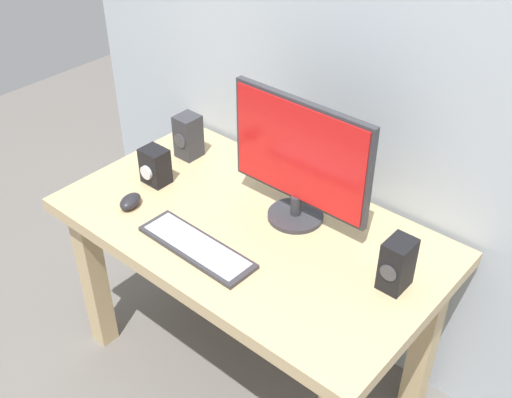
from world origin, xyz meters
TOP-DOWN VIEW (x-y plane):
  - ground_plane at (0.00, 0.00)m, footprint 6.00×6.00m
  - desk at (0.00, 0.00)m, footprint 1.33×0.75m
  - monitor at (0.09, 0.14)m, footprint 0.53×0.19m
  - keyboard_primary at (-0.05, -0.21)m, footprint 0.43×0.14m
  - mouse at (-0.39, -0.20)m, footprint 0.09×0.11m
  - speaker_right at (0.52, 0.06)m, footprint 0.08×0.10m
  - speaker_left at (-0.47, 0.18)m, footprint 0.08×0.09m
  - audio_controller at (-0.43, -0.03)m, footprint 0.10×0.09m

SIDE VIEW (x-z plane):
  - ground_plane at x=0.00m, z-range 0.00..0.00m
  - desk at x=0.00m, z-range 0.25..0.99m
  - keyboard_primary at x=-0.05m, z-range 0.74..0.75m
  - mouse at x=-0.39m, z-range 0.74..0.78m
  - audio_controller at x=-0.43m, z-range 0.74..0.88m
  - speaker_right at x=0.52m, z-range 0.74..0.91m
  - speaker_left at x=-0.47m, z-range 0.74..0.91m
  - monitor at x=0.09m, z-range 0.75..1.19m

